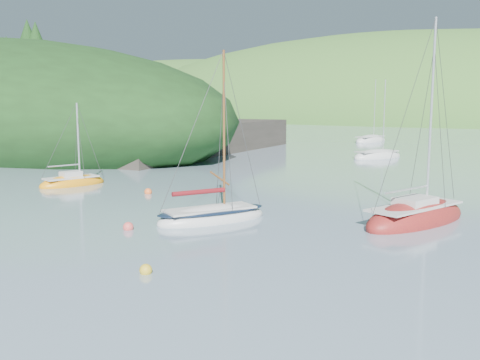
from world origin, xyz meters
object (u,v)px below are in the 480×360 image
Objects in this scene: distant_sloop_c at (371,141)px; distant_sloop_a at (377,157)px; sloop_red at (416,219)px; sailboat_yellow at (72,183)px; daysailer_white at (212,217)px.

distant_sloop_a is at bearing -56.80° from distant_sloop_c.
sloop_red is 1.68× the size of sailboat_yellow.
distant_sloop_c is (-10.30, 21.93, 0.01)m from distant_sloop_a.
distant_sloop_a is (-13.94, 28.37, -0.05)m from sloop_red.
distant_sloop_c reaches higher than distant_sloop_a.
daysailer_white reaches higher than distant_sloop_a.
distant_sloop_a is (10.06, 31.30, -0.00)m from sailboat_yellow.
distant_sloop_c is at bearing 129.54° from sloop_red.
distant_sloop_a is (-5.54, 34.17, -0.05)m from daysailer_white.
sailboat_yellow is 53.22m from distant_sloop_c.
daysailer_white is 1.41× the size of sailboat_yellow.
distant_sloop_c is at bearing 128.94° from daysailer_white.
daysailer_white reaches higher than sailboat_yellow.
daysailer_white is 10.21m from sloop_red.
daysailer_white is 15.86m from sailboat_yellow.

